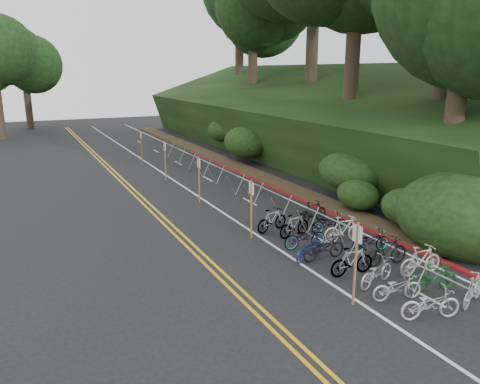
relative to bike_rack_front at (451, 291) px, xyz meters
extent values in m
plane|color=black|center=(-2.57, 3.28, -0.87)|extent=(120.00, 120.00, 0.00)
cube|color=gold|center=(-4.72, 13.28, -0.86)|extent=(0.12, 80.00, 0.01)
cube|color=gold|center=(-4.42, 13.28, -0.86)|extent=(0.12, 80.00, 0.01)
cube|color=silver|center=(-1.57, 13.28, -0.86)|extent=(0.12, 80.00, 0.01)
cube|color=silver|center=(2.63, 13.28, -0.86)|extent=(0.12, 80.00, 0.01)
cube|color=silver|center=(0.53, 1.28, -0.86)|extent=(0.10, 1.60, 0.01)
cube|color=silver|center=(0.53, 7.28, -0.86)|extent=(0.10, 1.60, 0.01)
cube|color=silver|center=(0.53, 13.28, -0.86)|extent=(0.10, 1.60, 0.01)
cube|color=silver|center=(0.53, 19.28, -0.86)|extent=(0.10, 1.60, 0.01)
cube|color=silver|center=(0.53, 25.28, -0.86)|extent=(0.10, 1.60, 0.01)
cube|color=silver|center=(0.53, 31.28, -0.86)|extent=(0.10, 1.60, 0.01)
cube|color=silver|center=(0.53, 37.28, -0.86)|extent=(0.10, 1.60, 0.01)
cube|color=maroon|center=(3.13, 15.28, -0.82)|extent=(0.25, 28.00, 0.10)
cube|color=black|center=(10.93, 25.28, 1.93)|extent=(12.32, 44.00, 9.11)
cube|color=#382819|center=(3.83, 25.28, -0.79)|extent=(1.40, 44.00, 0.16)
ellipsoid|color=#284C19|center=(4.63, 6.28, 0.17)|extent=(2.00, 2.80, 1.60)
ellipsoid|color=#284C19|center=(5.43, 11.28, 0.68)|extent=(2.60, 3.64, 2.08)
ellipsoid|color=#284C19|center=(6.63, 17.28, 1.12)|extent=(2.20, 3.08, 1.76)
ellipsoid|color=#284C19|center=(5.23, 23.28, 0.69)|extent=(3.00, 4.20, 2.40)
ellipsoid|color=#284C19|center=(5.93, 29.28, 0.86)|extent=(2.40, 3.36, 1.92)
ellipsoid|color=#284C19|center=(7.23, 33.28, 1.54)|extent=(2.80, 3.92, 2.24)
ellipsoid|color=#284C19|center=(4.43, 9.28, 0.03)|extent=(1.80, 2.52, 1.44)
ellipsoid|color=#284C19|center=(7.43, 21.28, 1.73)|extent=(3.20, 4.48, 2.56)
ellipsoid|color=black|center=(5.43, 3.78, 0.34)|extent=(5.28, 6.16, 3.52)
cylinder|color=#2D2319|center=(6.93, 6.28, 3.51)|extent=(0.84, 0.84, 6.35)
cylinder|color=#2D2319|center=(9.43, 9.28, 5.84)|extent=(0.92, 0.92, 7.81)
cylinder|color=#2D2319|center=(8.43, 15.28, 5.29)|extent=(0.89, 0.89, 7.32)
cylinder|color=#2D2319|center=(10.93, 23.28, 6.48)|extent=(0.94, 0.94, 8.30)
cylinder|color=#2D2319|center=(9.93, 31.28, 5.35)|extent=(0.86, 0.86, 6.83)
ellipsoid|color=black|center=(9.93, 31.28, 11.50)|extent=(9.11, 9.11, 8.66)
cylinder|color=#2D2319|center=(12.43, 39.28, 6.54)|extent=(0.92, 0.92, 7.81)
cylinder|color=#2D2319|center=(-8.57, 53.28, 2.06)|extent=(0.81, 0.81, 5.86)
ellipsoid|color=black|center=(-8.57, 53.28, 7.27)|extent=(7.59, 7.59, 7.21)
cylinder|color=gray|center=(0.00, 0.00, 0.31)|extent=(0.05, 2.89, 0.05)
cylinder|color=gray|center=(-0.28, 1.34, -0.28)|extent=(0.60, 0.04, 1.16)
cylinder|color=gray|center=(0.28, 1.34, -0.28)|extent=(0.60, 0.04, 1.16)
cylinder|color=gray|center=(0.43, 6.28, 0.28)|extent=(0.05, 3.00, 0.05)
cylinder|color=gray|center=(0.15, 4.88, -0.29)|extent=(0.58, 0.04, 1.13)
cylinder|color=gray|center=(0.71, 4.88, -0.29)|extent=(0.58, 0.04, 1.13)
cylinder|color=gray|center=(0.15, 7.68, -0.29)|extent=(0.58, 0.04, 1.13)
cylinder|color=gray|center=(0.71, 7.68, -0.29)|extent=(0.58, 0.04, 1.13)
cylinder|color=gray|center=(0.43, 11.28, 0.28)|extent=(0.05, 3.00, 0.05)
cylinder|color=gray|center=(0.15, 9.88, -0.29)|extent=(0.58, 0.04, 1.13)
cylinder|color=gray|center=(0.71, 9.88, -0.29)|extent=(0.58, 0.04, 1.13)
cylinder|color=gray|center=(0.15, 12.68, -0.29)|extent=(0.58, 0.04, 1.13)
cylinder|color=gray|center=(0.71, 12.68, -0.29)|extent=(0.58, 0.04, 1.13)
cylinder|color=gray|center=(0.43, 16.28, 0.28)|extent=(0.05, 3.00, 0.05)
cylinder|color=gray|center=(0.15, 14.88, -0.29)|extent=(0.58, 0.04, 1.13)
cylinder|color=gray|center=(0.71, 14.88, -0.29)|extent=(0.58, 0.04, 1.13)
cylinder|color=gray|center=(0.15, 17.68, -0.29)|extent=(0.58, 0.04, 1.13)
cylinder|color=gray|center=(0.71, 17.68, -0.29)|extent=(0.58, 0.04, 1.13)
cylinder|color=gray|center=(0.43, 21.28, 0.28)|extent=(0.05, 3.00, 0.05)
cylinder|color=gray|center=(0.15, 19.88, -0.29)|extent=(0.58, 0.04, 1.13)
cylinder|color=gray|center=(0.71, 19.88, -0.29)|extent=(0.58, 0.04, 1.13)
cylinder|color=gray|center=(0.15, 22.68, -0.29)|extent=(0.58, 0.04, 1.13)
cylinder|color=gray|center=(0.71, 22.68, -0.29)|extent=(0.58, 0.04, 1.13)
cylinder|color=gray|center=(0.43, 26.28, 0.28)|extent=(0.05, 3.00, 0.05)
cylinder|color=gray|center=(0.15, 24.88, -0.29)|extent=(0.58, 0.04, 1.13)
cylinder|color=gray|center=(0.71, 24.88, -0.29)|extent=(0.58, 0.04, 1.13)
cylinder|color=gray|center=(0.15, 27.68, -0.29)|extent=(0.58, 0.04, 1.13)
cylinder|color=gray|center=(0.71, 27.68, -0.29)|extent=(0.58, 0.04, 1.13)
cylinder|color=brown|center=(-1.82, 1.87, 0.42)|extent=(0.08, 0.08, 2.57)
cube|color=silver|center=(-1.82, 1.87, 1.36)|extent=(0.02, 0.40, 0.50)
cylinder|color=brown|center=(-1.97, 8.28, 0.38)|extent=(0.08, 0.08, 2.50)
cube|color=silver|center=(-1.97, 8.28, 1.28)|extent=(0.02, 0.40, 0.50)
cylinder|color=brown|center=(-1.97, 14.28, 0.38)|extent=(0.08, 0.08, 2.50)
cube|color=silver|center=(-1.97, 14.28, 1.28)|extent=(0.02, 0.40, 0.50)
cylinder|color=brown|center=(-1.97, 20.28, 0.38)|extent=(0.08, 0.08, 2.50)
cube|color=silver|center=(-1.97, 20.28, 1.28)|extent=(0.02, 0.40, 0.50)
cylinder|color=brown|center=(-1.97, 26.28, 0.38)|extent=(0.08, 0.08, 2.50)
cube|color=silver|center=(-1.97, 26.28, 1.28)|extent=(0.02, 0.40, 0.50)
imported|color=navy|center=(-1.08, 5.36, -0.45)|extent=(1.11, 1.68, 0.83)
imported|color=beige|center=(-0.43, 0.26, -0.40)|extent=(1.10, 1.87, 0.93)
imported|color=#9E9EA3|center=(1.38, 0.32, -0.39)|extent=(1.00, 1.64, 0.95)
imported|color=beige|center=(-0.45, 1.52, -0.44)|extent=(0.91, 1.69, 0.85)
imported|color=#144C1E|center=(1.03, 1.46, -0.39)|extent=(0.87, 1.66, 0.96)
imported|color=#9E9EA3|center=(-0.31, 2.60, -0.41)|extent=(1.08, 1.85, 0.92)
imported|color=beige|center=(1.61, 2.56, -0.35)|extent=(0.58, 1.76, 1.04)
imported|color=slate|center=(-0.54, 3.55, -0.35)|extent=(0.55, 1.73, 1.03)
imported|color=black|center=(1.11, 3.68, -0.33)|extent=(0.59, 1.81, 1.08)
imported|color=black|center=(-0.62, 5.08, -0.40)|extent=(0.63, 1.78, 0.93)
imported|color=slate|center=(1.44, 4.91, -0.42)|extent=(0.71, 1.73, 0.89)
imported|color=slate|center=(-0.58, 6.37, -0.40)|extent=(0.78, 1.83, 0.93)
imported|color=beige|center=(1.21, 6.24, -0.32)|extent=(0.71, 1.86, 1.09)
imported|color=slate|center=(-0.25, 7.67, -0.37)|extent=(0.80, 1.72, 1.00)
imported|color=slate|center=(1.36, 7.43, -0.42)|extent=(0.74, 1.74, 0.89)
imported|color=slate|center=(-0.76, 8.67, -0.35)|extent=(0.91, 1.78, 1.03)
imported|color=black|center=(1.50, 8.87, -0.35)|extent=(0.80, 1.78, 1.03)
camera|label=1|loc=(-10.42, -8.11, 5.94)|focal=35.00mm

